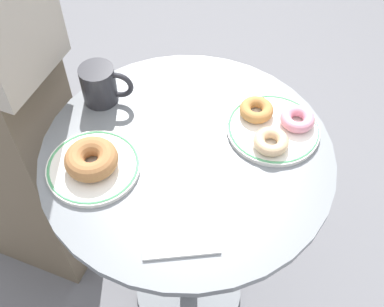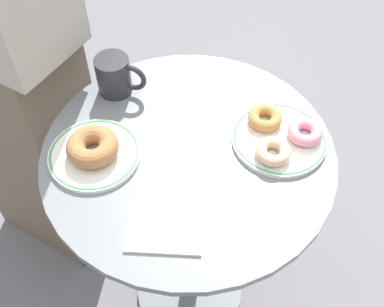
{
  "view_description": "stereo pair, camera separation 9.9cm",
  "coord_description": "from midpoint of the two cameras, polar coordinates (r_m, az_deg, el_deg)",
  "views": [
    {
      "loc": [
        -0.16,
        -0.62,
        1.53
      ],
      "look_at": [
        0.01,
        -0.02,
        0.76
      ],
      "focal_mm": 44.87,
      "sensor_mm": 36.0,
      "label": 1
    },
    {
      "loc": [
        -0.06,
        -0.63,
        1.53
      ],
      "look_at": [
        0.01,
        -0.02,
        0.76
      ],
      "focal_mm": 44.87,
      "sensor_mm": 36.0,
      "label": 2
    }
  ],
  "objects": [
    {
      "name": "plate_left",
      "position": [
        1.01,
        -14.42,
        -1.72
      ],
      "size": [
        0.19,
        0.19,
        0.01
      ],
      "color": "white",
      "rests_on": "cafe_table"
    },
    {
      "name": "donut_old_fashioned",
      "position": [
        1.06,
        5.03,
        5.05
      ],
      "size": [
        0.11,
        0.11,
        0.03
      ],
      "primitive_type": "torus",
      "rotation": [
        0.0,
        0.0,
        2.25
      ],
      "color": "#BC7F42",
      "rests_on": "plate_right"
    },
    {
      "name": "plate_right",
      "position": [
        1.05,
        6.98,
        2.78
      ],
      "size": [
        0.2,
        0.2,
        0.01
      ],
      "color": "white",
      "rests_on": "cafe_table"
    },
    {
      "name": "ground_plane",
      "position": [
        1.67,
        -2.15,
        -16.37
      ],
      "size": [
        7.0,
        7.0,
        0.02
      ],
      "primitive_type": "cube",
      "color": "slate"
    },
    {
      "name": "coffee_mug",
      "position": [
        1.11,
        -13.37,
        7.82
      ],
      "size": [
        0.12,
        0.08,
        0.09
      ],
      "color": "#28282D",
      "rests_on": "cafe_table"
    },
    {
      "name": "donut_cinnamon",
      "position": [
        0.99,
        -14.71,
        -0.84
      ],
      "size": [
        0.12,
        0.12,
        0.04
      ],
      "primitive_type": "torus",
      "rotation": [
        0.0,
        0.0,
        1.5
      ],
      "color": "#A36B3D",
      "rests_on": "plate_left"
    },
    {
      "name": "donut_glazed",
      "position": [
        1.0,
        6.61,
        1.24
      ],
      "size": [
        0.08,
        0.08,
        0.03
      ],
      "primitive_type": "torus",
      "rotation": [
        0.0,
        0.0,
        1.46
      ],
      "color": "#E0B789",
      "rests_on": "plate_right"
    },
    {
      "name": "cafe_table",
      "position": [
        1.21,
        -2.86,
        -7.24
      ],
      "size": [
        0.63,
        0.63,
        0.75
      ],
      "color": "slate",
      "rests_on": "ground"
    },
    {
      "name": "donut_pink_frosted",
      "position": [
        1.05,
        9.82,
        3.9
      ],
      "size": [
        0.1,
        0.1,
        0.03
      ],
      "primitive_type": "torus",
      "rotation": [
        0.0,
        0.0,
        0.58
      ],
      "color": "pink",
      "rests_on": "plate_right"
    },
    {
      "name": "paper_napkin",
      "position": [
        0.9,
        -4.66,
        -9.28
      ],
      "size": [
        0.16,
        0.13,
        0.01
      ],
      "primitive_type": "cube",
      "rotation": [
        0.0,
        0.0,
        -0.16
      ],
      "color": "white",
      "rests_on": "cafe_table"
    }
  ]
}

